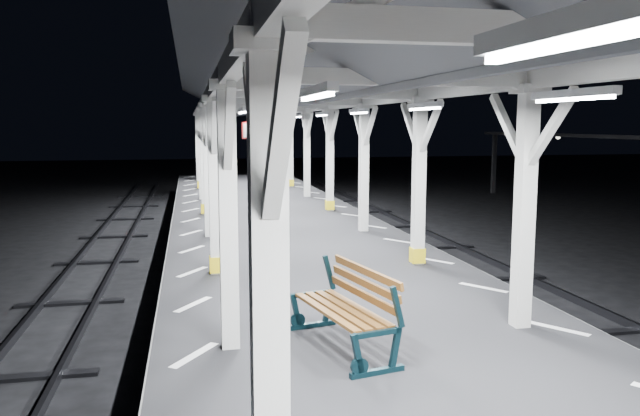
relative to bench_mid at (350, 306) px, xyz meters
name	(u,v)px	position (x,y,z in m)	size (l,w,h in m)	color
ground	(345,354)	(0.53, 2.32, -1.54)	(120.00, 120.00, 0.00)	black
platform	(345,325)	(0.53, 2.32, -1.04)	(6.00, 50.00, 1.00)	black
hazard_stripes_left	(193,304)	(-1.92, 2.32, -0.54)	(1.00, 48.00, 0.01)	silver
hazard_stripes_right	(483,288)	(2.98, 2.32, -0.54)	(1.00, 48.00, 0.01)	silver
track_left	(21,374)	(-4.47, 2.32, -1.46)	(2.20, 60.00, 0.16)	#2D2D33
track_right	(611,329)	(5.53, 2.32, -1.46)	(2.20, 60.00, 0.16)	#2D2D33
canopy	(347,75)	(0.54, 2.31, 3.02)	(5.40, 49.00, 4.65)	silver
bench_mid	(350,306)	(0.00, 0.00, 0.00)	(1.08, 1.98, 1.02)	black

